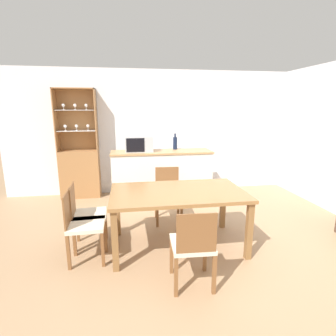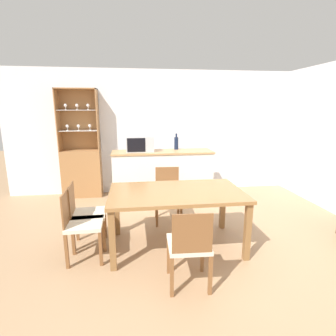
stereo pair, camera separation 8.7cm
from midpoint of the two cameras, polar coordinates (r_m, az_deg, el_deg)
name	(u,v)px [view 2 (the right image)]	position (r m, az deg, el deg)	size (l,w,h in m)	color
ground_plane	(203,251)	(3.54, 8.30, -17.36)	(18.00, 18.00, 0.00)	#A37F5B
wall_back	(172,132)	(5.66, 1.41, 7.78)	(6.80, 0.06, 2.55)	silver
kitchen_counter	(163,176)	(5.07, -0.68, -1.78)	(1.90, 0.56, 0.98)	white
display_cabinet	(82,165)	(5.59, -17.86, 0.53)	(0.77, 0.33, 2.15)	#A37042
dining_table	(176,197)	(3.35, 2.54, -6.39)	(1.68, 0.99, 0.75)	olive
dining_chair_side_left_far	(86,214)	(3.57, -16.84, -9.58)	(0.44, 0.44, 0.85)	beige
dining_chair_head_far	(168,194)	(4.18, 0.57, -5.66)	(0.43, 0.43, 0.85)	beige
dining_chair_side_left_near	(81,224)	(3.30, -17.64, -11.52)	(0.42, 0.42, 0.85)	beige
dining_chair_head_near	(189,246)	(2.71, 5.60, -16.50)	(0.43, 0.43, 0.85)	beige
microwave	(140,144)	(4.93, -5.62, 5.28)	(0.51, 0.34, 0.29)	#B7BABF
wine_bottle	(176,143)	(5.16, 2.27, 5.48)	(0.08, 0.08, 0.31)	#141E38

